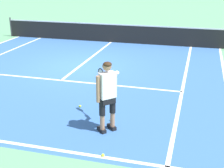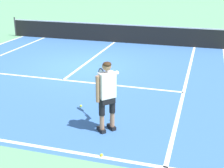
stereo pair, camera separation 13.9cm
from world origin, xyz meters
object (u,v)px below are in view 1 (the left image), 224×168
Objects in this scene: tennis_ball_near_feet at (80,106)px; tennis_ball_mid_court at (103,155)px; tennis_ball_by_baseline at (111,120)px; tennis_player at (107,92)px.

tennis_ball_near_feet and tennis_ball_mid_court have the same top height.
tennis_ball_by_baseline is (1.07, -0.59, 0.00)m from tennis_ball_near_feet.
tennis_player is at bearing 101.95° from tennis_ball_mid_court.
tennis_ball_by_baseline is at bearing -28.99° from tennis_ball_near_feet.
tennis_ball_by_baseline is 1.00× the size of tennis_ball_mid_court.
tennis_ball_mid_court is (0.24, -1.12, -0.96)m from tennis_player.
tennis_ball_near_feet is 1.22m from tennis_ball_by_baseline.
tennis_ball_by_baseline is at bearing 99.82° from tennis_ball_mid_court.
tennis_ball_near_feet and tennis_ball_by_baseline have the same top height.
tennis_player is at bearing -84.96° from tennis_ball_by_baseline.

